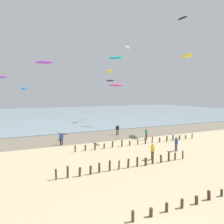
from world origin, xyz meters
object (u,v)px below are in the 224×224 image
Objects in this scene: kite_aloft_2 at (187,56)px; kite_aloft_4 at (109,71)px; kite_aloft_11 at (128,47)px; person_left_flank at (153,151)px; kite_aloft_5 at (110,81)px; person_by_waterline at (61,138)px; kite_aloft_7 at (116,58)px; kite_aloft_0 at (116,85)px; kite_aloft_9 at (182,18)px; kite_aloft_1 at (2,77)px; person_trailing_behind at (117,129)px; kite_aloft_3 at (25,89)px; person_mid_beach at (146,134)px; person_nearest_camera at (176,143)px; kite_aloft_8 at (44,62)px.

kite_aloft_4 is at bearing 99.39° from kite_aloft_2.
kite_aloft_11 reaches higher than kite_aloft_4.
person_left_flank is 36.75m from kite_aloft_5.
kite_aloft_5 reaches higher than person_by_waterline.
kite_aloft_0 is at bearing 118.65° from kite_aloft_7.
kite_aloft_11 is at bearing 169.82° from kite_aloft_9.
kite_aloft_11 is (27.56, -6.10, 7.55)m from kite_aloft_1.
kite_aloft_2 is at bearing -20.28° from person_trailing_behind.
kite_aloft_2 is (20.61, -0.77, 12.06)m from person_by_waterline.
kite_aloft_7 is at bearing 122.83° from kite_aloft_1.
kite_aloft_1 is 37.85m from kite_aloft_9.
kite_aloft_3 is (-10.74, 25.24, 6.80)m from person_left_flank.
kite_aloft_0 is 24.84m from kite_aloft_1.
kite_aloft_5 is (21.36, 8.70, 2.45)m from kite_aloft_3.
kite_aloft_9 is at bearing -140.15° from kite_aloft_11.
kite_aloft_11 is at bearing 68.59° from person_mid_beach.
person_mid_beach is 9.75m from person_left_flank.
kite_aloft_11 is (8.34, 27.13, 16.99)m from person_nearest_camera.
kite_aloft_9 reaches higher than kite_aloft_8.
person_by_waterline is 12.66m from person_left_flank.
person_by_waterline is 0.74× the size of kite_aloft_5.
kite_aloft_9 is (19.27, -1.78, 7.23)m from kite_aloft_8.
kite_aloft_2 reaches higher than kite_aloft_1.
kite_aloft_4 is at bearing -169.38° from kite_aloft_11.
kite_aloft_8 reaches higher than kite_aloft_3.
kite_aloft_0 is at bearing 82.26° from person_mid_beach.
kite_aloft_0 is at bearing -176.72° from kite_aloft_11.
person_left_flank is 0.50× the size of kite_aloft_2.
person_by_waterline is at bearing 109.50° from kite_aloft_2.
kite_aloft_4 reaches higher than person_trailing_behind.
kite_aloft_9 is at bearing 45.19° from person_nearest_camera.
kite_aloft_0 is at bearing -110.19° from kite_aloft_5.
kite_aloft_0 is at bearing 149.32° from kite_aloft_4.
person_nearest_camera is at bearing 20.86° from kite_aloft_4.
kite_aloft_7 is (1.24, 3.28, 12.20)m from person_trailing_behind.
person_mid_beach is at bearing -104.39° from kite_aloft_5.
kite_aloft_11 is (12.27, 16.30, 7.74)m from kite_aloft_4.
kite_aloft_5 is at bearing 70.75° from kite_aloft_11.
kite_aloft_5 is (-2.78, 24.30, -2.80)m from kite_aloft_2.
person_trailing_behind is at bearing -74.22° from kite_aloft_0.
kite_aloft_4 is at bearing 87.30° from person_left_flank.
kite_aloft_4 is at bearing -71.08° from kite_aloft_7.
kite_aloft_11 is at bearing 108.71° from kite_aloft_7.
kite_aloft_7 is (-0.59, 15.29, 12.20)m from person_nearest_camera.
kite_aloft_1 is 0.96× the size of kite_aloft_8.
person_mid_beach is 12.27m from person_by_waterline.
person_nearest_camera is at bearing 171.20° from kite_aloft_8.
person_mid_beach is at bearing -162.80° from kite_aloft_8.
kite_aloft_2 reaches higher than person_left_flank.
kite_aloft_3 reaches higher than person_mid_beach.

